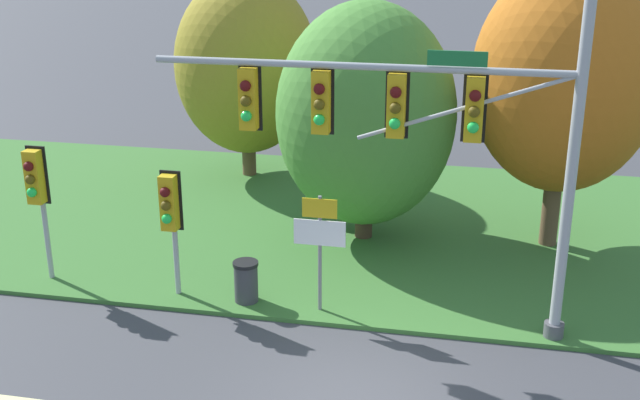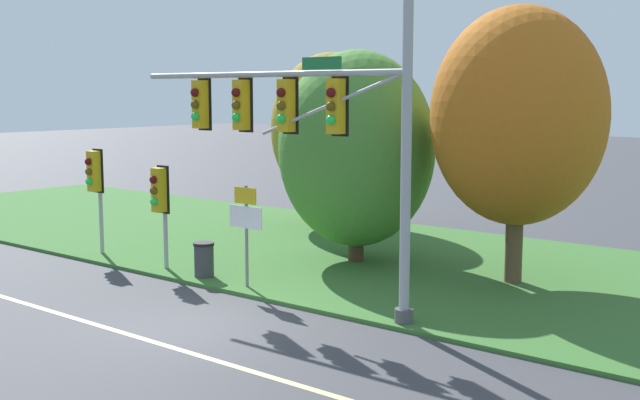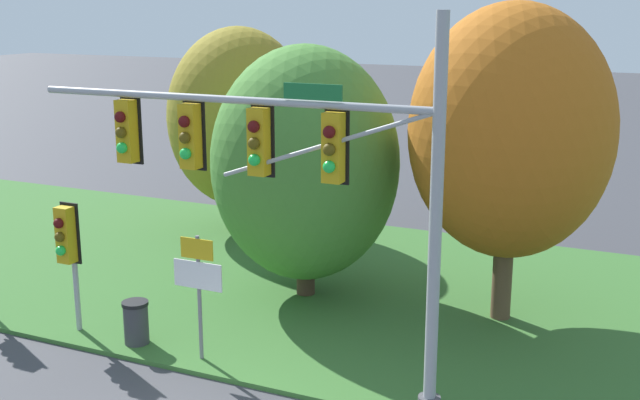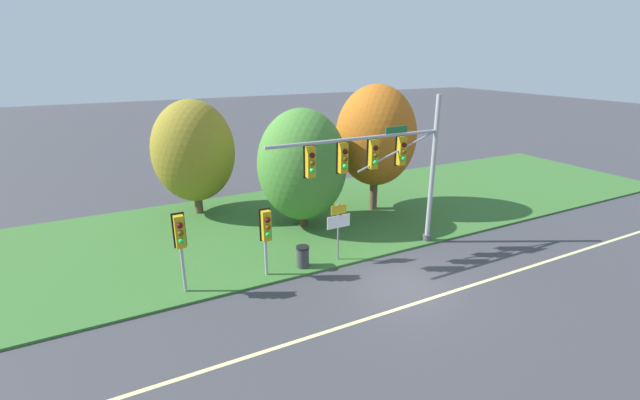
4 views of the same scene
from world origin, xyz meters
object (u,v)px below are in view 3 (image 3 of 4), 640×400
pedestrian_signal_further_along (67,242)px  tree_behind_signpost (511,132)px  tree_left_of_mast (305,164)px  tree_nearest_road (239,118)px  trash_bin (136,322)px  traffic_signal_mast (286,164)px  route_sign_post (198,278)px

pedestrian_signal_further_along → tree_behind_signpost: (8.30, 4.77, 2.21)m
tree_left_of_mast → tree_behind_signpost: 4.86m
pedestrian_signal_further_along → tree_nearest_road: tree_nearest_road is taller
tree_nearest_road → trash_bin: (2.47, -8.68, -3.08)m
traffic_signal_mast → route_sign_post: size_ratio=3.21×
tree_behind_signpost → tree_nearest_road: bearing=156.3°
traffic_signal_mast → tree_left_of_mast: (-1.78, 4.46, -0.95)m
pedestrian_signal_further_along → tree_behind_signpost: bearing=29.9°
tree_nearest_road → route_sign_post: bearing=-64.8°
traffic_signal_mast → pedestrian_signal_further_along: traffic_signal_mast is taller
tree_behind_signpost → trash_bin: 9.00m
traffic_signal_mast → route_sign_post: traffic_signal_mast is taller
pedestrian_signal_further_along → tree_nearest_road: size_ratio=0.46×
tree_left_of_mast → tree_nearest_road: bearing=134.6°
pedestrian_signal_further_along → trash_bin: (1.61, 0.11, -1.60)m
tree_left_of_mast → traffic_signal_mast: bearing=-68.3°
tree_nearest_road → tree_behind_signpost: tree_behind_signpost is taller
trash_bin → tree_behind_signpost: bearing=34.8°
traffic_signal_mast → tree_nearest_road: 10.91m
route_sign_post → tree_left_of_mast: size_ratio=0.42×
traffic_signal_mast → tree_behind_signpost: size_ratio=1.17×
pedestrian_signal_further_along → trash_bin: size_ratio=3.12×
tree_left_of_mast → tree_behind_signpost: (4.73, 0.47, 1.00)m
pedestrian_signal_further_along → tree_behind_signpost: tree_behind_signpost is taller
route_sign_post → trash_bin: size_ratio=2.79×
traffic_signal_mast → tree_nearest_road: traffic_signal_mast is taller
pedestrian_signal_further_along → tree_left_of_mast: (3.57, 4.30, 1.21)m
tree_left_of_mast → pedestrian_signal_further_along: bearing=-129.7°
traffic_signal_mast → route_sign_post: bearing=175.0°
pedestrian_signal_further_along → tree_nearest_road: bearing=95.6°
traffic_signal_mast → tree_nearest_road: size_ratio=1.31×
pedestrian_signal_further_along → trash_bin: pedestrian_signal_further_along is taller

